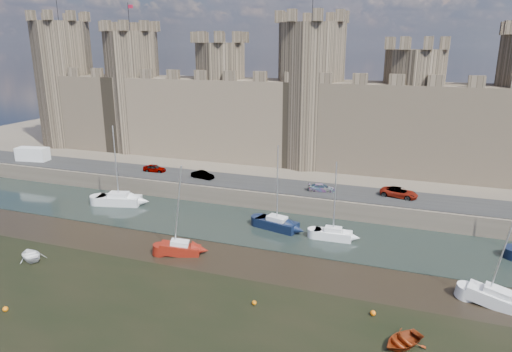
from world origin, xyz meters
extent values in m
plane|color=black|center=(0.00, 0.00, 0.00)|extent=(160.00, 160.00, 0.00)
cube|color=black|center=(0.00, 24.00, 0.04)|extent=(160.00, 12.00, 0.08)
cube|color=#4C443A|center=(0.00, 60.00, 1.25)|extent=(160.00, 60.00, 2.50)
cube|color=black|center=(0.00, 34.00, 2.55)|extent=(160.00, 7.00, 0.10)
cube|color=#42382B|center=(0.00, 48.00, 9.50)|extent=(100.00, 9.00, 14.00)
cylinder|color=#42382B|center=(-48.00, 48.00, 14.50)|extent=(11.00, 11.00, 24.00)
cylinder|color=black|center=(-48.00, 48.00, 29.00)|extent=(0.10, 0.10, 5.00)
cylinder|color=#42382B|center=(-32.00, 48.00, 13.50)|extent=(10.00, 10.00, 22.00)
cylinder|color=black|center=(-32.00, 48.00, 27.00)|extent=(0.10, 0.10, 5.00)
cube|color=#A2152F|center=(-31.50, 48.00, 28.80)|extent=(1.00, 0.03, 0.60)
cylinder|color=#42382B|center=(-14.00, 48.00, 12.50)|extent=(9.00, 9.00, 20.00)
cylinder|color=#42382B|center=(2.00, 48.00, 14.00)|extent=(11.00, 11.00, 23.00)
cylinder|color=black|center=(2.00, 48.00, 28.00)|extent=(0.10, 0.10, 5.00)
cylinder|color=#42382B|center=(18.00, 48.00, 12.00)|extent=(9.00, 9.00, 19.00)
imported|color=gray|center=(-19.86, 34.45, 3.12)|extent=(3.72, 1.71, 1.24)
imported|color=gray|center=(-10.88, 33.56, 3.10)|extent=(3.83, 1.97, 1.20)
imported|color=gray|center=(7.48, 33.52, 3.03)|extent=(3.91, 2.22, 1.07)
imported|color=gray|center=(17.73, 34.52, 3.17)|extent=(5.17, 3.12, 1.34)
cube|color=silver|center=(-43.87, 33.50, 3.70)|extent=(5.77, 3.05, 2.40)
cube|color=silver|center=(-20.06, 25.08, 0.70)|extent=(6.50, 3.75, 1.25)
cube|color=silver|center=(-20.06, 25.08, 1.61)|extent=(3.03, 2.26, 0.57)
cylinder|color=silver|center=(-20.06, 25.08, 6.42)|extent=(0.14, 0.14, 10.19)
cube|color=black|center=(3.95, 24.07, 0.66)|extent=(5.66, 3.31, 1.16)
cube|color=silver|center=(3.95, 24.07, 1.50)|extent=(2.64, 1.98, 0.53)
cylinder|color=silver|center=(3.95, 24.07, 5.98)|extent=(0.14, 0.14, 9.49)
cube|color=silver|center=(11.07, 23.40, 0.59)|extent=(4.42, 1.87, 1.02)
cube|color=silver|center=(11.07, 23.40, 1.34)|extent=(1.98, 1.26, 0.47)
cylinder|color=silver|center=(11.07, 23.40, 5.29)|extent=(0.14, 0.14, 8.38)
cube|color=maroon|center=(-3.95, 13.81, 0.55)|extent=(4.66, 3.06, 1.11)
cube|color=silver|center=(-3.95, 13.81, 1.36)|extent=(2.22, 1.77, 0.50)
cylinder|color=silver|center=(-3.95, 13.81, 5.64)|extent=(0.14, 0.14, 9.06)
cube|color=silver|center=(27.23, 14.15, 0.58)|extent=(5.24, 3.10, 1.15)
cube|color=silver|center=(27.23, 14.15, 1.42)|extent=(2.45, 1.85, 0.52)
cylinder|color=silver|center=(27.23, 14.15, 5.88)|extent=(0.14, 0.14, 9.45)
imported|color=maroon|center=(19.77, 5.55, 0.37)|extent=(4.24, 4.39, 0.74)
imported|color=silver|center=(-18.58, 7.48, 0.38)|extent=(4.53, 4.22, 0.76)
sphere|color=orange|center=(-12.66, -1.21, 0.24)|extent=(0.47, 0.47, 0.47)
sphere|color=#C06108|center=(7.16, 7.04, 0.21)|extent=(0.43, 0.43, 0.43)
sphere|color=#DB6109|center=(17.21, 8.89, 0.24)|extent=(0.49, 0.49, 0.49)
camera|label=1|loc=(19.37, -26.38, 22.09)|focal=32.00mm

